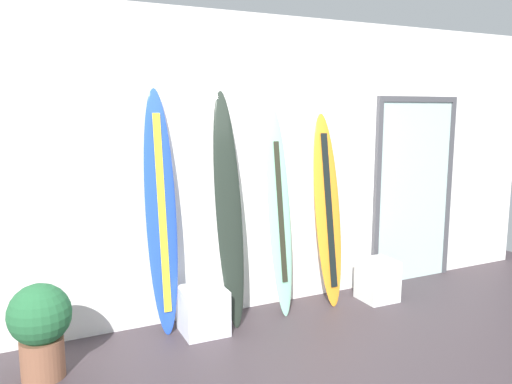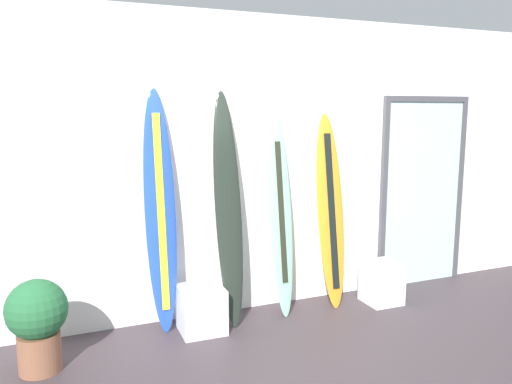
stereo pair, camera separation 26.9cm
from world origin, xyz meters
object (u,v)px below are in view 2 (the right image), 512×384
object	(u,v)px
surfboard_seafoam	(280,214)
glass_door	(422,188)
surfboard_cobalt	(160,214)
display_block_center	(201,309)
display_block_left	(382,282)
potted_plant	(37,320)
surfboard_charcoal	(228,211)
surfboard_sunset	(330,211)

from	to	relation	value
surfboard_seafoam	glass_door	world-z (taller)	glass_door
surfboard_cobalt	display_block_center	distance (m)	0.91
display_block_left	potted_plant	xyz separation A→B (m)	(-3.18, -0.16, 0.19)
surfboard_charcoal	surfboard_seafoam	world-z (taller)	surfboard_charcoal
potted_plant	surfboard_charcoal	bearing A→B (deg)	11.21
surfboard_sunset	display_block_left	xyz separation A→B (m)	(0.50, -0.19, -0.74)
surfboard_sunset	potted_plant	world-z (taller)	surfboard_sunset
surfboard_charcoal	surfboard_seafoam	distance (m)	0.53
display_block_left	display_block_center	xyz separation A→B (m)	(-1.87, 0.05, -0.01)
surfboard_seafoam	display_block_center	size ratio (longest dim) A/B	4.94
surfboard_seafoam	surfboard_cobalt	bearing A→B (deg)	177.13
surfboard_seafoam	potted_plant	xyz separation A→B (m)	(-2.13, -0.33, -0.56)
surfboard_charcoal	glass_door	distance (m)	2.36
surfboard_cobalt	display_block_left	xyz separation A→B (m)	(2.17, -0.23, -0.83)
surfboard_seafoam	surfboard_charcoal	bearing A→B (deg)	-178.33
surfboard_cobalt	glass_door	distance (m)	2.95
surfboard_cobalt	display_block_left	bearing A→B (deg)	-6.07
surfboard_sunset	potted_plant	size ratio (longest dim) A/B	2.70
display_block_center	display_block_left	bearing A→B (deg)	-1.44
surfboard_charcoal	glass_door	xyz separation A→B (m)	(2.35, 0.21, 0.03)
surfboard_cobalt	glass_door	xyz separation A→B (m)	(2.95, 0.14, 0.03)
surfboard_cobalt	surfboard_sunset	bearing A→B (deg)	-1.56
glass_door	surfboard_cobalt	bearing A→B (deg)	-177.31
surfboard_charcoal	surfboard_seafoam	bearing A→B (deg)	1.67
surfboard_seafoam	display_block_left	world-z (taller)	surfboard_seafoam
surfboard_charcoal	display_block_left	xyz separation A→B (m)	(1.57, -0.16, -0.83)
glass_door	potted_plant	xyz separation A→B (m)	(-3.96, -0.53, -0.67)
surfboard_cobalt	surfboard_charcoal	distance (m)	0.60
surfboard_seafoam	display_block_left	xyz separation A→B (m)	(1.05, -0.17, -0.75)
surfboard_charcoal	potted_plant	bearing A→B (deg)	-168.79
display_block_center	potted_plant	bearing A→B (deg)	-171.04
surfboard_charcoal	display_block_left	bearing A→B (deg)	-5.78
display_block_center	potted_plant	world-z (taller)	potted_plant
display_block_left	glass_door	world-z (taller)	glass_door
surfboard_charcoal	display_block_center	xyz separation A→B (m)	(-0.30, -0.11, -0.84)
surfboard_seafoam	display_block_center	bearing A→B (deg)	-171.16
surfboard_charcoal	glass_door	bearing A→B (deg)	5.09
surfboard_charcoal	surfboard_cobalt	bearing A→B (deg)	173.18
display_block_left	surfboard_seafoam	bearing A→B (deg)	170.57
display_block_center	potted_plant	xyz separation A→B (m)	(-1.31, -0.21, 0.20)
surfboard_charcoal	display_block_left	world-z (taller)	surfboard_charcoal
display_block_left	glass_door	xyz separation A→B (m)	(0.78, 0.37, 0.86)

